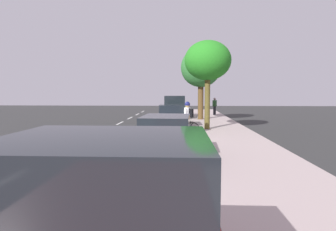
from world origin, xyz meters
TOP-DOWN VIEW (x-y plane):
  - ground at (0.00, 0.00)m, footprint 65.68×65.68m
  - sidewalk at (3.80, 0.00)m, footprint 3.29×41.05m
  - curb_edge at (2.08, 0.00)m, footprint 0.16×41.05m
  - lane_stripe_centre at (-3.07, -0.52)m, footprint 0.14×40.00m
  - lane_stripe_bike_edge at (0.61, 0.00)m, footprint 0.12×41.05m
  - parked_sedan_silver_second at (1.00, -5.82)m, footprint 2.00×4.48m
  - parked_sedan_dark_blue_mid at (0.90, 2.72)m, footprint 1.96×4.46m
  - parked_suv_green_far at (0.95, 9.49)m, footprint 2.01×4.72m
  - bicycle_at_curb at (1.61, -0.00)m, footprint 1.72×0.50m
  - cyclist_with_backpack at (1.84, -0.46)m, footprint 0.49×0.59m
  - street_tree_near_cyclist at (2.99, 1.41)m, footprint 2.66×2.66m
  - street_tree_mid_block at (2.99, 7.42)m, footprint 3.12×3.12m
  - pedestrian_on_phone at (4.58, 11.85)m, footprint 0.42×0.51m

SIDE VIEW (x-z plane):
  - ground at x=0.00m, z-range 0.00..0.00m
  - lane_stripe_centre at x=-3.07m, z-range 0.00..0.01m
  - lane_stripe_bike_edge at x=0.61m, z-range 0.00..0.01m
  - sidewalk at x=3.80m, z-range 0.00..0.16m
  - curb_edge at x=2.08m, z-range 0.00..0.16m
  - bicycle_at_curb at x=1.61m, z-range -0.01..0.76m
  - parked_sedan_silver_second at x=1.00m, z-range -0.01..1.51m
  - parked_sedan_dark_blue_mid at x=0.90m, z-range -0.01..1.51m
  - parked_suv_green_far at x=0.95m, z-range 0.03..2.02m
  - pedestrian_on_phone at x=4.58m, z-range 0.26..1.86m
  - cyclist_with_backpack at x=1.84m, z-range 0.21..2.03m
  - street_tree_near_cyclist at x=2.99m, z-range 1.53..6.61m
  - street_tree_mid_block at x=2.99m, z-range 1.38..6.96m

